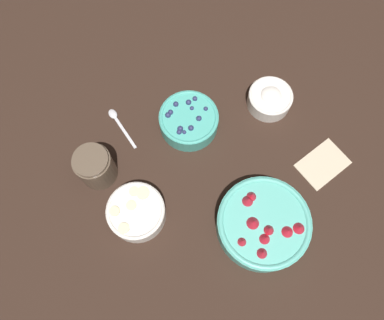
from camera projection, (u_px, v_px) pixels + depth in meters
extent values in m
plane|color=black|center=(220.00, 167.00, 1.00)|extent=(4.00, 4.00, 0.00)
cylinder|color=#56B7A8|center=(263.00, 224.00, 0.92)|extent=(0.23, 0.23, 0.06)
torus|color=#56B7A8|center=(264.00, 222.00, 0.89)|extent=(0.23, 0.23, 0.02)
cylinder|color=#B21928|center=(264.00, 223.00, 0.90)|extent=(0.18, 0.18, 0.02)
cone|color=#B21928|center=(242.00, 242.00, 0.87)|extent=(0.03, 0.03, 0.02)
cone|color=#B21928|center=(248.00, 200.00, 0.90)|extent=(0.04, 0.04, 0.03)
cone|color=#B21928|center=(252.00, 196.00, 0.90)|extent=(0.04, 0.04, 0.03)
cone|color=#B21928|center=(288.00, 232.00, 0.87)|extent=(0.04, 0.04, 0.02)
cone|color=#B21928|center=(253.00, 222.00, 0.88)|extent=(0.05, 0.05, 0.03)
cone|color=#B21928|center=(263.00, 253.00, 0.86)|extent=(0.03, 0.03, 0.03)
cone|color=#B21928|center=(265.00, 239.00, 0.87)|extent=(0.04, 0.04, 0.02)
cone|color=#B21928|center=(270.00, 229.00, 0.87)|extent=(0.04, 0.04, 0.03)
cone|color=#B21928|center=(299.00, 228.00, 0.88)|extent=(0.05, 0.05, 0.02)
cylinder|color=#47AD9E|center=(189.00, 121.00, 1.01)|extent=(0.16, 0.16, 0.05)
torus|color=#47AD9E|center=(189.00, 117.00, 0.99)|extent=(0.16, 0.16, 0.01)
cylinder|color=navy|center=(189.00, 119.00, 1.00)|extent=(0.13, 0.13, 0.02)
sphere|color=navy|center=(191.00, 128.00, 0.97)|extent=(0.02, 0.02, 0.02)
sphere|color=navy|center=(179.00, 132.00, 0.97)|extent=(0.01, 0.01, 0.01)
sphere|color=navy|center=(184.00, 132.00, 0.97)|extent=(0.01, 0.01, 0.01)
sphere|color=navy|center=(177.00, 103.00, 1.00)|extent=(0.02, 0.02, 0.02)
sphere|color=navy|center=(199.00, 118.00, 0.98)|extent=(0.02, 0.02, 0.02)
sphere|color=navy|center=(180.00, 129.00, 0.97)|extent=(0.02, 0.02, 0.02)
sphere|color=navy|center=(171.00, 112.00, 0.99)|extent=(0.01, 0.01, 0.01)
sphere|color=navy|center=(206.00, 109.00, 1.00)|extent=(0.01, 0.01, 0.01)
sphere|color=navy|center=(189.00, 102.00, 1.00)|extent=(0.02, 0.02, 0.02)
sphere|color=navy|center=(168.00, 115.00, 0.99)|extent=(0.02, 0.02, 0.02)
sphere|color=navy|center=(195.00, 99.00, 1.01)|extent=(0.01, 0.01, 0.01)
sphere|color=navy|center=(192.00, 108.00, 1.00)|extent=(0.01, 0.01, 0.01)
cylinder|color=silver|center=(137.00, 213.00, 0.93)|extent=(0.14, 0.14, 0.05)
torus|color=silver|center=(135.00, 210.00, 0.90)|extent=(0.14, 0.14, 0.01)
cylinder|color=beige|center=(136.00, 211.00, 0.91)|extent=(0.11, 0.11, 0.02)
cylinder|color=beige|center=(134.00, 191.00, 0.92)|extent=(0.03, 0.03, 0.01)
cylinder|color=beige|center=(115.00, 211.00, 0.90)|extent=(0.03, 0.03, 0.01)
cylinder|color=beige|center=(124.00, 229.00, 0.88)|extent=(0.03, 0.03, 0.01)
cylinder|color=beige|center=(143.00, 193.00, 0.91)|extent=(0.03, 0.03, 0.01)
cylinder|color=beige|center=(131.00, 205.00, 0.90)|extent=(0.02, 0.02, 0.01)
cylinder|color=silver|center=(269.00, 99.00, 1.04)|extent=(0.12, 0.12, 0.05)
torus|color=silver|center=(271.00, 96.00, 1.02)|extent=(0.12, 0.12, 0.01)
cylinder|color=white|center=(270.00, 97.00, 1.03)|extent=(0.10, 0.10, 0.01)
ellipsoid|color=white|center=(271.00, 96.00, 1.02)|extent=(0.06, 0.06, 0.03)
cylinder|color=brown|center=(96.00, 167.00, 0.94)|extent=(0.09, 0.09, 0.10)
cylinder|color=#512D1E|center=(96.00, 168.00, 0.95)|extent=(0.08, 0.08, 0.07)
cylinder|color=brown|center=(90.00, 160.00, 0.89)|extent=(0.09, 0.09, 0.01)
cube|color=beige|center=(323.00, 164.00, 1.00)|extent=(0.13, 0.09, 0.01)
cube|color=silver|center=(125.00, 132.00, 1.03)|extent=(0.01, 0.11, 0.01)
ellipsoid|color=silver|center=(113.00, 114.00, 1.04)|extent=(0.02, 0.03, 0.01)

